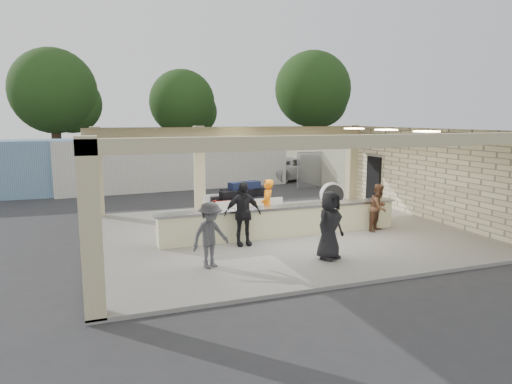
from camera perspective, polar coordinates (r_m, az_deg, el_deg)
name	(u,v)px	position (r m, az deg, el deg)	size (l,w,h in m)	color
ground	(277,235)	(15.33, 2.61, -5.38)	(120.00, 120.00, 0.00)	#2B2C2E
pavilion	(275,192)	(15.73, 2.42, 0.02)	(12.01, 10.00, 3.55)	slate
baggage_counter	(283,221)	(14.75, 3.38, -3.64)	(8.20, 0.58, 0.98)	beige
luggage_cart	(242,200)	(16.66, -1.81, -1.06)	(2.57, 1.66, 1.47)	silver
drum_fan	(332,195)	(19.31, 9.50, -0.36)	(1.04, 0.56, 1.10)	silver
baggage_handler	(267,205)	(15.30, 1.42, -1.67)	(0.64, 0.35, 1.75)	orange
passenger_a	(379,207)	(15.85, 15.11, -1.88)	(0.78, 0.34, 1.60)	brown
passenger_b	(243,214)	(13.55, -1.67, -2.72)	(1.13, 0.41, 1.92)	black
passenger_c	(210,235)	(11.61, -5.74, -5.38)	(1.10, 0.38, 1.70)	#494A4E
passenger_d	(330,225)	(12.41, 9.20, -4.11)	(0.91, 0.37, 1.86)	black
car_white_a	(293,168)	(29.09, 4.70, 2.96)	(2.33, 4.91, 1.40)	white
car_white_b	(351,165)	(31.68, 11.82, 3.34)	(1.70, 4.56, 1.44)	white
car_dark	(296,166)	(31.17, 5.01, 3.30)	(1.40, 3.96, 1.32)	black
container_white	(175,163)	(25.88, -10.04, 3.56)	(12.63, 2.53, 2.74)	silver
fence	(389,166)	(28.33, 16.27, 3.17)	(12.06, 0.06, 2.03)	gray
tree_left	(58,95)	(37.92, -23.48, 11.09)	(6.60, 6.30, 9.00)	#382619
tree_mid	(185,105)	(40.66, -8.82, 10.68)	(6.00, 5.60, 8.00)	#382619
tree_right	(315,92)	(43.78, 7.37, 12.24)	(7.20, 7.00, 10.00)	#382619
adjacent_building	(358,156)	(28.25, 12.66, 4.41)	(6.00, 8.00, 3.20)	#B0AE8C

